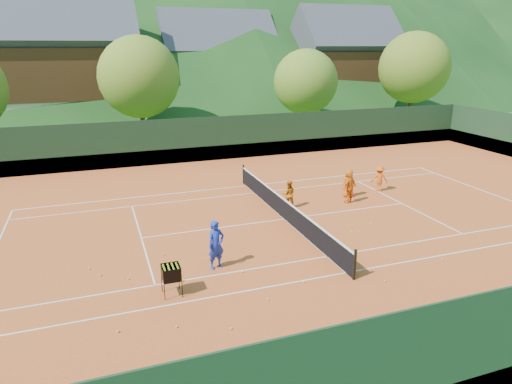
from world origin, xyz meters
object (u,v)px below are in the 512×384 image
object	(u,v)px
student_c	(349,183)
chalet_left	(62,67)
coach	(216,245)
student_b	(350,187)
tennis_net	(285,209)
ball_hopper	(171,273)
chalet_right	(343,66)
student_a	(289,194)
student_d	(379,179)
chalet_mid	(216,69)

from	to	relation	value
student_c	chalet_left	world-z (taller)	chalet_left
coach	student_c	world-z (taller)	coach
student_b	tennis_net	xyz separation A→B (m)	(-3.95, -1.03, -0.30)
ball_hopper	chalet_right	world-z (taller)	chalet_right
student_a	student_d	size ratio (longest dim) A/B	0.98
tennis_net	coach	bearing A→B (deg)	-139.20
student_a	chalet_left	xyz separation A→B (m)	(-10.80, 28.61, 4.94)
student_a	chalet_left	distance (m)	30.98
coach	ball_hopper	size ratio (longest dim) A/B	1.78
student_c	student_d	world-z (taller)	student_c
student_b	chalet_left	world-z (taller)	chalet_left
student_c	student_b	bearing A→B (deg)	63.67
student_c	chalet_mid	size ratio (longest dim) A/B	0.12
ball_hopper	chalet_mid	distance (m)	40.90
student_b	ball_hopper	distance (m)	11.54
coach	ball_hopper	bearing A→B (deg)	-162.87
coach	ball_hopper	distance (m)	2.23
student_b	chalet_right	distance (m)	33.41
student_c	chalet_left	xyz separation A→B (m)	(-14.38, 28.16, 4.89)
tennis_net	student_b	bearing A→B (deg)	14.63
tennis_net	ball_hopper	distance (m)	7.71
chalet_right	chalet_left	bearing A→B (deg)	-180.00
ball_hopper	chalet_left	xyz separation A→B (m)	(-4.04, 34.88, 4.88)
student_b	student_d	world-z (taller)	student_b
tennis_net	chalet_left	world-z (taller)	chalet_left
tennis_net	chalet_right	size ratio (longest dim) A/B	1.01
chalet_mid	chalet_left	bearing A→B (deg)	-165.96
student_b	chalet_right	bearing A→B (deg)	-140.77
tennis_net	chalet_mid	size ratio (longest dim) A/B	0.95
student_d	chalet_mid	world-z (taller)	chalet_mid
student_c	coach	bearing A→B (deg)	34.09
student_a	chalet_right	xyz separation A→B (m)	(19.20, 28.61, 4.56)
chalet_mid	chalet_right	size ratio (longest dim) A/B	1.06
student_d	chalet_mid	xyz separation A→B (m)	(-0.48, 31.83, 4.27)
ball_hopper	chalet_left	size ratio (longest dim) A/B	0.07
coach	chalet_left	distance (m)	34.42
student_b	chalet_right	xyz separation A→B (m)	(16.05, 28.97, 4.44)
tennis_net	chalet_left	size ratio (longest dim) A/B	0.87
coach	student_c	xyz separation A→B (m)	(8.53, 5.42, -0.15)
student_c	student_d	size ratio (longest dim) A/B	1.05
student_a	tennis_net	distance (m)	1.61
student_a	student_b	world-z (taller)	student_b
student_c	chalet_mid	bearing A→B (deg)	-91.23
student_b	student_d	xyz separation A→B (m)	(2.53, 1.14, -0.10)
student_b	ball_hopper	world-z (taller)	student_b
coach	chalet_mid	size ratio (longest dim) A/B	0.14
tennis_net	chalet_right	world-z (taller)	chalet_right
ball_hopper	chalet_mid	world-z (taller)	chalet_mid
student_c	chalet_mid	distance (m)	32.48
ball_hopper	chalet_right	xyz separation A→B (m)	(25.96, 34.89, 4.49)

